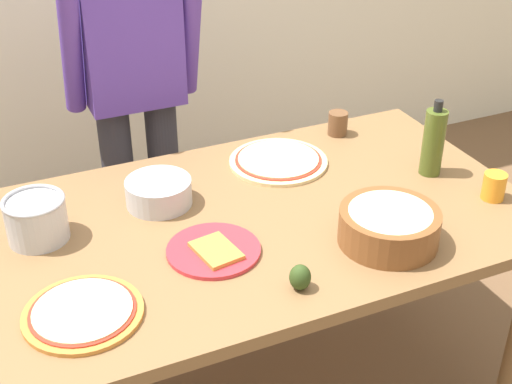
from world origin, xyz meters
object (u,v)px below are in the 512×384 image
object	(u,v)px
dining_table	(263,239)
cup_small_brown	(338,123)
person_cook	(133,79)
popcorn_bowl	(389,223)
olive_oil_bottle	(433,142)
pizza_raw_on_board	(278,161)
avocado	(300,277)
mixing_bowl_steel	(159,192)
cup_orange	(494,186)
plate_with_slice	(214,250)
pizza_cooked_on_tray	(83,312)
steel_pot	(36,219)

from	to	relation	value
dining_table	cup_small_brown	bearing A→B (deg)	38.99
dining_table	person_cook	size ratio (longest dim) A/B	0.99
popcorn_bowl	olive_oil_bottle	world-z (taller)	olive_oil_bottle
popcorn_bowl	pizza_raw_on_board	bearing A→B (deg)	98.28
avocado	popcorn_bowl	bearing A→B (deg)	14.87
dining_table	avocado	xyz separation A→B (m)	(-0.06, -0.36, 0.13)
person_cook	pizza_raw_on_board	bearing A→B (deg)	-54.57
popcorn_bowl	cup_small_brown	xyz separation A→B (m)	(0.21, 0.65, -0.02)
dining_table	mixing_bowl_steel	size ratio (longest dim) A/B	8.00
pizza_raw_on_board	cup_orange	size ratio (longest dim) A/B	3.88
mixing_bowl_steel	olive_oil_bottle	distance (m)	0.89
dining_table	popcorn_bowl	xyz separation A→B (m)	(0.26, -0.27, 0.15)
plate_with_slice	popcorn_bowl	size ratio (longest dim) A/B	0.93
cup_small_brown	avocado	bearing A→B (deg)	-125.73
pizza_raw_on_board	pizza_cooked_on_tray	bearing A→B (deg)	-146.65
mixing_bowl_steel	cup_orange	xyz separation A→B (m)	(0.95, -0.39, 0.00)
pizza_raw_on_board	popcorn_bowl	distance (m)	0.55
pizza_raw_on_board	olive_oil_bottle	world-z (taller)	olive_oil_bottle
cup_small_brown	olive_oil_bottle	bearing A→B (deg)	-70.48
plate_with_slice	olive_oil_bottle	bearing A→B (deg)	9.22
dining_table	cup_orange	distance (m)	0.73
person_cook	popcorn_bowl	xyz separation A→B (m)	(0.43, -1.03, -0.12)
pizza_raw_on_board	pizza_cooked_on_tray	xyz separation A→B (m)	(-0.77, -0.51, 0.00)
cup_small_brown	plate_with_slice	bearing A→B (deg)	-143.22
dining_table	steel_pot	bearing A→B (deg)	167.09
dining_table	plate_with_slice	xyz separation A→B (m)	(-0.20, -0.12, 0.10)
plate_with_slice	steel_pot	bearing A→B (deg)	147.80
person_cook	pizza_raw_on_board	xyz separation A→B (m)	(0.35, -0.49, -0.17)
olive_oil_bottle	mixing_bowl_steel	bearing A→B (deg)	168.48
popcorn_bowl	olive_oil_bottle	size ratio (longest dim) A/B	1.09
person_cook	popcorn_bowl	distance (m)	1.12
olive_oil_bottle	cup_orange	world-z (taller)	olive_oil_bottle
olive_oil_bottle	popcorn_bowl	bearing A→B (deg)	-140.88
dining_table	cup_orange	bearing A→B (deg)	-16.66
person_cook	mixing_bowl_steel	xyz separation A→B (m)	(-0.10, -0.57, -0.14)
cup_small_brown	dining_table	bearing A→B (deg)	-141.01
popcorn_bowl	dining_table	bearing A→B (deg)	133.57
plate_with_slice	steel_pot	size ratio (longest dim) A/B	1.50
pizza_raw_on_board	steel_pot	world-z (taller)	steel_pot
pizza_raw_on_board	popcorn_bowl	world-z (taller)	popcorn_bowl
person_cook	olive_oil_bottle	distance (m)	1.08
dining_table	person_cook	xyz separation A→B (m)	(-0.17, 0.76, 0.27)
steel_pot	avocado	distance (m)	0.76
steel_pot	popcorn_bowl	bearing A→B (deg)	-25.14
pizza_raw_on_board	plate_with_slice	bearing A→B (deg)	-134.38
person_cook	olive_oil_bottle	bearing A→B (deg)	-44.19
dining_table	popcorn_bowl	distance (m)	0.41
person_cook	mixing_bowl_steel	distance (m)	0.60
mixing_bowl_steel	olive_oil_bottle	world-z (taller)	olive_oil_bottle
plate_with_slice	cup_small_brown	bearing A→B (deg)	36.78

